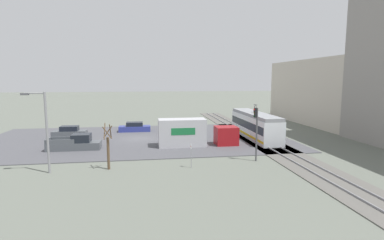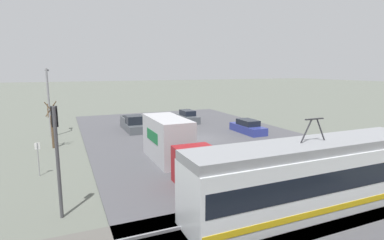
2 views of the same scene
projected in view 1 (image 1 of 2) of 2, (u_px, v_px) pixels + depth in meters
The scene contains 13 objects.
ground_plane at pixel (138, 139), 40.65m from camera, with size 320.00×320.00×0.00m, color #60665B.
road_surface at pixel (138, 139), 40.64m from camera, with size 21.97×40.33×0.08m.
rail_bed at pixel (250, 135), 43.02m from camera, with size 57.01×4.40×0.22m.
light_rail_tram at pixel (255, 125), 41.19m from camera, with size 13.12×2.72×4.57m.
box_truck at pixel (193, 133), 36.11m from camera, with size 2.39×9.59×3.28m.
pickup_truck at pixel (75, 144), 34.24m from camera, with size 1.95×5.88×1.78m.
sedan_car_0 at pixel (70, 133), 41.42m from camera, with size 1.70×4.51×1.58m.
sedan_car_1 at pixel (135, 127), 46.21m from camera, with size 1.84×4.78×1.44m.
traffic_light_pole at pixel (256, 127), 29.29m from camera, with size 0.28×0.47×5.30m.
street_tree at pixel (108, 149), 26.77m from camera, with size 1.00×0.83×4.18m.
street_lamp_near_crossing at pixel (44, 126), 25.37m from camera, with size 0.36×1.95×7.03m.
no_parking_sign at pixel (191, 153), 27.26m from camera, with size 0.32×0.08×2.24m.
backdrop_office_block at pixel (339, 93), 52.09m from camera, with size 31.80×11.30×11.52m.
Camera 1 is at (40.57, 1.18, 8.06)m, focal length 28.00 mm.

